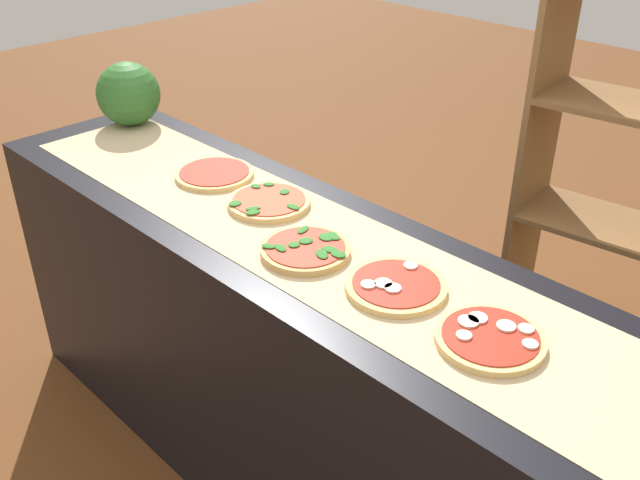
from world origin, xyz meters
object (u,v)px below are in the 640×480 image
pizza_spinach_2 (306,249)px  pizza_mozzarella_3 (396,286)px  pizza_mozzarella_4 (490,338)px  pizza_spinach_1 (269,202)px  pizza_plain_0 (215,174)px  watermelon (128,94)px

pizza_spinach_2 → pizza_mozzarella_3: (0.27, 0.04, -0.00)m
pizza_mozzarella_3 → pizza_mozzarella_4: size_ratio=1.03×
pizza_spinach_1 → pizza_mozzarella_3: 0.54m
pizza_plain_0 → pizza_spinach_2: 0.55m
pizza_plain_0 → pizza_spinach_1: size_ratio=1.02×
pizza_spinach_2 → pizza_mozzarella_3: size_ratio=0.96×
pizza_spinach_2 → pizza_mozzarella_4: 0.54m
pizza_spinach_2 → pizza_spinach_1: bearing=157.6°
pizza_spinach_2 → pizza_mozzarella_4: (0.54, 0.02, -0.00)m
pizza_spinach_1 → pizza_mozzarella_4: (0.81, -0.09, -0.00)m
pizza_mozzarella_4 → watermelon: bearing=174.3°
pizza_spinach_2 → pizza_plain_0: bearing=167.3°
watermelon → pizza_plain_0: bearing=-6.7°
pizza_spinach_1 → watermelon: 0.86m
pizza_mozzarella_3 → watermelon: 1.40m
pizza_plain_0 → pizza_mozzarella_4: size_ratio=1.04×
pizza_spinach_1 → pizza_mozzarella_4: pizza_spinach_1 is taller
pizza_mozzarella_4 → pizza_spinach_2: bearing=-177.4°
pizza_spinach_2 → pizza_mozzarella_3: 0.27m
pizza_mozzarella_4 → pizza_plain_0: bearing=174.8°
pizza_mozzarella_3 → pizza_mozzarella_4: bearing=-2.5°
pizza_spinach_2 → watermelon: size_ratio=1.01×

